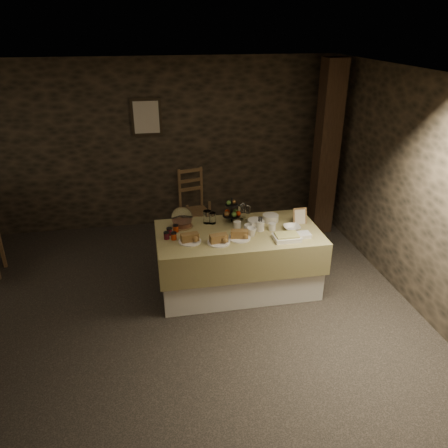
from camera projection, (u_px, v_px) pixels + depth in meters
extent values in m
cube|color=black|center=(176.00, 312.00, 5.04)|extent=(5.50, 5.00, 0.01)
cube|color=black|center=(158.00, 146.00, 6.71)|extent=(5.50, 0.02, 2.60)
cube|color=black|center=(205.00, 395.00, 2.26)|extent=(5.50, 0.02, 2.60)
cube|color=black|center=(414.00, 191.00, 4.94)|extent=(0.02, 5.00, 2.60)
cube|color=beige|center=(163.00, 76.00, 3.93)|extent=(5.50, 5.00, 0.01)
cube|color=silver|center=(238.00, 261.00, 5.37)|extent=(1.88, 0.96, 0.73)
cube|color=olive|center=(238.00, 246.00, 5.28)|extent=(1.95, 1.04, 0.40)
cube|color=brown|center=(1.00, 245.00, 5.82)|extent=(0.04, 0.04, 0.67)
cube|color=brown|center=(195.00, 212.00, 7.05)|extent=(0.51, 0.50, 0.05)
cube|color=brown|center=(193.00, 180.00, 7.00)|extent=(0.41, 0.12, 0.41)
cube|color=black|center=(326.00, 150.00, 6.49)|extent=(0.30, 0.30, 2.60)
cube|color=black|center=(146.00, 117.00, 6.47)|extent=(0.45, 0.03, 0.55)
cube|color=beige|center=(146.00, 117.00, 6.44)|extent=(0.37, 0.01, 0.47)
cylinder|color=white|center=(255.00, 223.00, 5.29)|extent=(0.19, 0.19, 0.10)
cylinder|color=white|center=(270.00, 218.00, 5.45)|extent=(0.20, 0.20, 0.08)
cylinder|color=white|center=(260.00, 226.00, 5.20)|extent=(0.10, 0.10, 0.12)
imported|color=white|center=(248.00, 228.00, 5.18)|extent=(0.11, 0.11, 0.09)
imported|color=white|center=(252.00, 232.00, 5.07)|extent=(0.14, 0.14, 0.10)
cylinder|color=white|center=(237.00, 225.00, 5.25)|extent=(0.09, 0.09, 0.09)
cylinder|color=white|center=(272.00, 227.00, 5.22)|extent=(0.08, 0.08, 0.09)
imported|color=white|center=(292.00, 228.00, 5.23)|extent=(0.20, 0.20, 0.05)
cylinder|color=brown|center=(182.00, 226.00, 5.33)|extent=(0.26, 0.26, 0.01)
cylinder|color=brown|center=(182.00, 223.00, 5.31)|extent=(0.22, 0.22, 0.07)
sphere|color=white|center=(182.00, 217.00, 5.28)|extent=(0.26, 0.26, 0.26)
cylinder|color=black|center=(232.00, 210.00, 5.39)|extent=(0.02, 0.02, 0.32)
cylinder|color=black|center=(232.00, 215.00, 5.42)|extent=(0.23, 0.23, 0.01)
cylinder|color=black|center=(232.00, 205.00, 5.36)|extent=(0.16, 0.16, 0.01)
sphere|color=#48752C|center=(236.00, 212.00, 5.44)|extent=(0.07, 0.07, 0.07)
sphere|color=#8E2004|center=(227.00, 212.00, 5.43)|extent=(0.07, 0.07, 0.07)
sphere|color=#48752C|center=(234.00, 214.00, 5.36)|extent=(0.07, 0.07, 0.07)
sphere|color=brown|center=(227.00, 214.00, 5.37)|extent=(0.07, 0.07, 0.07)
sphere|color=#8E2004|center=(238.00, 213.00, 5.38)|extent=(0.07, 0.07, 0.07)
cylinder|color=white|center=(190.00, 241.00, 4.95)|extent=(0.26, 0.26, 0.01)
cube|color=brown|center=(190.00, 237.00, 4.93)|extent=(0.21, 0.12, 0.09)
cylinder|color=white|center=(219.00, 242.00, 4.93)|extent=(0.26, 0.26, 0.01)
cube|color=brown|center=(219.00, 238.00, 4.91)|extent=(0.21, 0.12, 0.09)
cylinder|color=white|center=(239.00, 238.00, 5.03)|extent=(0.26, 0.26, 0.01)
cube|color=brown|center=(239.00, 234.00, 5.01)|extent=(0.21, 0.13, 0.09)
cylinder|color=#50131E|center=(169.00, 232.00, 5.10)|extent=(0.06, 0.06, 0.07)
cylinder|color=#C63D13|center=(174.00, 237.00, 4.99)|extent=(0.06, 0.06, 0.07)
cylinder|color=#50131E|center=(167.00, 236.00, 5.01)|extent=(0.06, 0.06, 0.07)
cylinder|color=#C63D13|center=(176.00, 229.00, 5.18)|extent=(0.06, 0.06, 0.07)
cube|color=white|center=(287.00, 238.00, 5.00)|extent=(0.30, 0.22, 0.05)
cube|color=#C6BF6E|center=(287.00, 235.00, 4.98)|extent=(0.26, 0.18, 0.02)
cube|color=white|center=(304.00, 235.00, 5.07)|extent=(0.14, 0.14, 0.04)
cube|color=brown|center=(300.00, 217.00, 5.37)|extent=(0.17, 0.07, 0.22)
cylinder|color=white|center=(207.00, 217.00, 5.39)|extent=(0.10, 0.10, 0.16)
cylinder|color=white|center=(212.00, 218.00, 5.38)|extent=(0.09, 0.09, 0.14)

